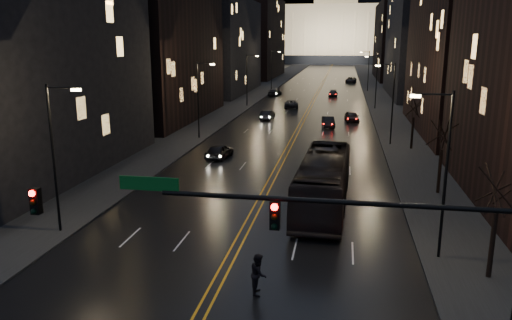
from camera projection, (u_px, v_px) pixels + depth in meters
The scene contains 33 objects.
road at pixel (324, 80), 143.42m from camera, with size 20.00×320.00×0.02m, color black.
sidewalk_left at pixel (276, 80), 145.75m from camera, with size 8.00×320.00×0.16m, color black.
sidewalk_right at pixel (374, 81), 141.07m from camera, with size 8.00×320.00×0.16m, color black.
center_line at pixel (324, 80), 143.42m from camera, with size 0.62×320.00×0.01m, color orange.
building_left_near at pixel (17, 45), 40.95m from camera, with size 12.00×28.00×22.00m, color black.
building_left_mid at pixel (156, 21), 70.88m from camera, with size 12.00×30.00×28.00m, color black.
building_left_far at pixel (221, 46), 108.20m from camera, with size 12.00×34.00×20.00m, color black.
building_left_dist at pixel (258, 38), 153.69m from camera, with size 12.00×40.00×24.00m, color black.
building_right_mid at pixel (423, 32), 100.47m from camera, with size 12.00×34.00×26.00m, color black.
building_right_dist at pixel (398, 41), 146.90m from camera, with size 12.00×40.00×22.00m, color black.
capitol at pixel (335, 28), 254.29m from camera, with size 90.00×50.00×58.50m.
traffic_signal at pixel (346, 233), 16.76m from camera, with size 17.29×0.45×7.00m.
streetlamp_right_near at pixel (443, 167), 25.53m from camera, with size 2.13×0.25×9.00m.
streetlamp_left_near at pixel (56, 151), 29.14m from camera, with size 2.13×0.25×9.00m.
streetlamp_right_mid at pixel (391, 100), 54.25m from camera, with size 2.13×0.25×9.00m.
streetlamp_left_mid at pixel (200, 96), 57.87m from camera, with size 2.13×0.25×9.00m.
streetlamp_right_far at pixel (375, 79), 82.98m from camera, with size 2.13×0.25×9.00m.
streetlamp_left_far at pixel (248, 77), 86.59m from camera, with size 2.13×0.25×9.00m.
streetlamp_right_dist at pixel (368, 69), 111.70m from camera, with size 2.13×0.25×9.00m.
streetlamp_left_dist at pixel (272, 68), 115.32m from camera, with size 2.13×0.25×9.00m.
tree_right_near at pixel (498, 191), 23.38m from camera, with size 2.40×2.40×6.65m.
tree_right_mid at pixel (443, 136), 36.78m from camera, with size 2.40×2.40×6.65m.
tree_right_far at pixel (414, 108), 52.10m from camera, with size 2.40×2.40×6.65m.
bus at pixel (324, 182), 34.47m from camera, with size 3.13×13.38×3.73m, color black.
oncoming_car_a at pixel (219, 151), 49.22m from camera, with size 1.75×4.35×1.48m, color black.
oncoming_car_b at pixel (268, 115), 73.08m from camera, with size 1.46×4.20×1.38m, color black.
oncoming_car_c at pixel (291, 104), 85.65m from camera, with size 2.30×5.00×1.39m, color black.
oncoming_car_d at pixel (275, 92), 104.13m from camera, with size 2.03×4.99×1.45m, color black.
receding_car_a at pixel (328, 122), 66.95m from camera, with size 1.47×4.21×1.39m, color black.
receding_car_b at pixel (352, 117), 71.04m from camera, with size 1.78×4.42×1.51m, color black.
receding_car_c at pixel (333, 94), 102.56m from camera, with size 1.78×4.38×1.27m, color black.
receding_car_d at pixel (351, 80), 135.19m from camera, with size 2.62×5.67×1.58m, color black.
pedestrian_b at pixel (259, 274), 22.92m from camera, with size 0.95×0.52×1.95m, color black.
Camera 1 is at (5.63, -16.00, 11.45)m, focal length 35.00 mm.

